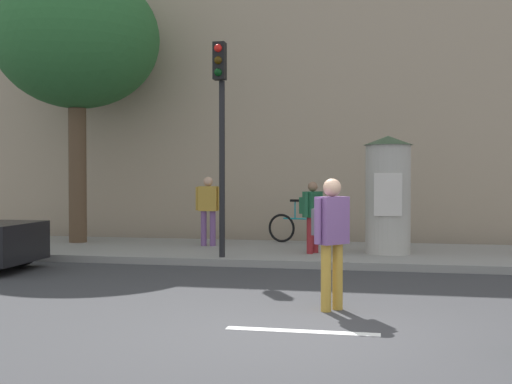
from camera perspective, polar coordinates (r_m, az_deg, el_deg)
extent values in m
plane|color=#38383A|center=(7.59, 4.13, -12.34)|extent=(80.00, 80.00, 0.00)
cube|color=gray|center=(14.45, 7.63, -5.51)|extent=(36.00, 4.00, 0.15)
cube|color=silver|center=(7.59, 4.13, -12.31)|extent=(1.80, 0.16, 0.01)
cube|color=tan|center=(19.56, 8.64, 9.92)|extent=(36.00, 5.00, 9.44)
cylinder|color=black|center=(13.08, -3.06, 2.04)|extent=(0.12, 0.12, 3.61)
cube|color=black|center=(13.11, -3.27, 11.61)|extent=(0.24, 0.24, 0.75)
sphere|color=red|center=(13.03, -3.42, 12.73)|extent=(0.16, 0.16, 0.16)
sphere|color=#3C2906|center=(12.99, -3.42, 11.69)|extent=(0.16, 0.16, 0.16)
sphere|color=#07330F|center=(12.95, -3.42, 10.65)|extent=(0.16, 0.16, 0.16)
cylinder|color=#B2ADA3|center=(14.01, 11.72, -0.64)|extent=(0.96, 0.96, 2.33)
cone|color=#334C33|center=(14.02, 11.74, 4.54)|extent=(1.06, 1.06, 0.20)
cube|color=silver|center=(13.51, 11.73, -0.22)|extent=(0.58, 0.02, 0.90)
cylinder|color=brown|center=(16.68, -15.68, 1.44)|extent=(0.44, 0.44, 3.38)
ellipsoid|color=#28602D|center=(17.04, -15.75, 13.11)|extent=(4.14, 4.14, 3.52)
cylinder|color=#B78C33|center=(8.61, 6.29, -7.65)|extent=(0.14, 0.14, 0.90)
cylinder|color=#B78C33|center=(8.76, 7.31, -7.50)|extent=(0.14, 0.14, 0.90)
cube|color=#724C84|center=(8.60, 6.82, -2.53)|extent=(0.46, 0.48, 0.64)
cylinder|color=#724C84|center=(8.42, 5.56, -2.61)|extent=(0.09, 0.09, 0.60)
cylinder|color=#724C84|center=(8.79, 8.03, -2.45)|extent=(0.09, 0.09, 0.60)
sphere|color=tan|center=(8.58, 6.83, 0.40)|extent=(0.24, 0.24, 0.24)
cube|color=#4C4C51|center=(8.73, 5.99, -2.68)|extent=(0.30, 0.32, 0.36)
cylinder|color=#724C84|center=(15.35, -4.70, -3.25)|extent=(0.14, 0.14, 0.84)
cylinder|color=#724C84|center=(15.29, -3.89, -3.27)|extent=(0.14, 0.14, 0.84)
cube|color=#B78C33|center=(15.28, -4.30, -0.59)|extent=(0.45, 0.25, 0.59)
cylinder|color=#B78C33|center=(15.35, -5.27, -0.59)|extent=(0.09, 0.09, 0.56)
cylinder|color=#B78C33|center=(15.22, -3.33, -0.60)|extent=(0.09, 0.09, 0.56)
sphere|color=tan|center=(15.27, -4.30, 0.94)|extent=(0.23, 0.23, 0.23)
cube|color=#B78C33|center=(15.46, -4.14, -0.68)|extent=(0.28, 0.17, 0.36)
cylinder|color=maroon|center=(13.74, 4.84, -3.90)|extent=(0.14, 0.14, 0.78)
cylinder|color=maroon|center=(13.96, 5.32, -3.82)|extent=(0.14, 0.14, 0.78)
cube|color=#1E5938|center=(13.81, 5.09, -1.10)|extent=(0.41, 0.55, 0.55)
cylinder|color=#1E5938|center=(13.55, 4.51, -1.15)|extent=(0.09, 0.09, 0.53)
cylinder|color=#1E5938|center=(14.07, 5.65, -1.06)|extent=(0.09, 0.09, 0.53)
sphere|color=#8C664C|center=(13.80, 5.09, 0.49)|extent=(0.21, 0.21, 0.21)
cube|color=#1E5938|center=(13.89, 4.43, -1.20)|extent=(0.25, 0.32, 0.36)
torus|color=black|center=(16.10, 2.30, -3.24)|extent=(0.71, 0.24, 0.72)
torus|color=black|center=(15.70, 5.81, -3.37)|extent=(0.71, 0.24, 0.72)
cylinder|color=teal|center=(15.87, 4.04, -2.41)|extent=(0.92, 0.28, 0.04)
cylinder|color=teal|center=(15.92, 3.51, -1.67)|extent=(0.04, 0.04, 0.45)
cylinder|color=teal|center=(15.71, 5.46, -1.72)|extent=(0.04, 0.04, 0.50)
cube|color=black|center=(15.91, 3.51, -0.77)|extent=(0.26, 0.16, 0.06)
cylinder|color=black|center=(13.79, -20.27, -4.89)|extent=(0.65, 0.24, 0.64)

